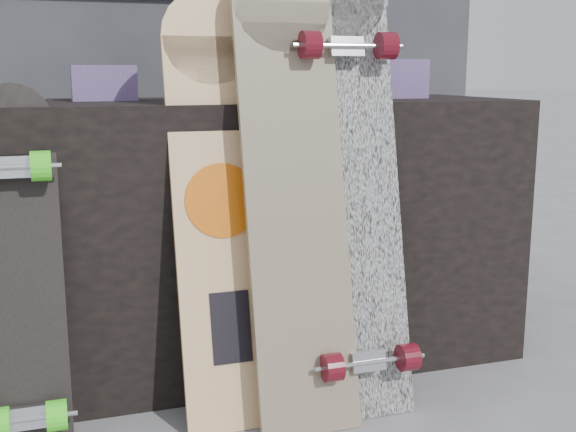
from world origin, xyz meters
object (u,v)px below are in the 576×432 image
object	(u,v)px
longboard_cascadia	(349,168)
longboard_geisha	(221,194)
skateboard_dark	(20,268)
longboard_celtic	(294,175)
vendor_table	(250,231)

from	to	relation	value
longboard_cascadia	longboard_geisha	bearing A→B (deg)	172.18
skateboard_dark	longboard_geisha	bearing A→B (deg)	5.13
longboard_cascadia	skateboard_dark	size ratio (longest dim) A/B	1.42
longboard_geisha	longboard_celtic	distance (m)	0.19
longboard_celtic	longboard_geisha	bearing A→B (deg)	159.44
longboard_celtic	longboard_cascadia	world-z (taller)	longboard_cascadia
vendor_table	longboard_geisha	size ratio (longest dim) A/B	1.46
longboard_geisha	longboard_cascadia	world-z (taller)	longboard_cascadia
longboard_cascadia	skateboard_dark	distance (m)	0.84
vendor_table	longboard_geisha	world-z (taller)	longboard_geisha
skateboard_dark	longboard_cascadia	bearing A→B (deg)	-0.11
vendor_table	longboard_celtic	distance (m)	0.46
longboard_celtic	longboard_cascadia	distance (m)	0.16
longboard_geisha	longboard_cascadia	size ratio (longest dim) A/B	0.89
longboard_geisha	longboard_celtic	size ratio (longest dim) A/B	0.92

